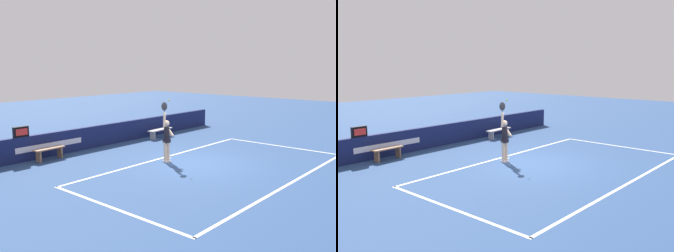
% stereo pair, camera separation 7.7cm
% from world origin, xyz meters
% --- Properties ---
extents(ground_plane, '(60.00, 60.00, 0.00)m').
position_xyz_m(ground_plane, '(0.00, 0.00, 0.00)').
color(ground_plane, navy).
extents(court_lines, '(10.72, 5.64, 0.00)m').
position_xyz_m(court_lines, '(0.00, -1.06, 0.00)').
color(court_lines, white).
rests_on(court_lines, ground).
extents(back_wall, '(16.38, 0.25, 1.03)m').
position_xyz_m(back_wall, '(-0.00, 5.56, 0.51)').
color(back_wall, '#141D4D').
rests_on(back_wall, ground).
extents(speed_display, '(0.63, 0.16, 0.42)m').
position_xyz_m(speed_display, '(-4.39, 5.55, 1.24)').
color(speed_display, black).
rests_on(speed_display, back_wall).
extents(tennis_player, '(0.47, 0.48, 2.46)m').
position_xyz_m(tennis_player, '(-0.60, 1.08, 1.02)').
color(tennis_player, beige).
rests_on(tennis_player, ground).
extents(tennis_ball, '(0.07, 0.07, 0.07)m').
position_xyz_m(tennis_ball, '(-0.67, 0.91, 2.52)').
color(tennis_ball, '#C7E72F').
extents(courtside_bench_near, '(1.35, 0.41, 0.50)m').
position_xyz_m(courtside_bench_near, '(-3.50, 4.99, 0.37)').
color(courtside_bench_near, '#90694B').
rests_on(courtside_bench_near, ground).
extents(courtside_bench_far, '(1.75, 0.49, 0.47)m').
position_xyz_m(courtside_bench_far, '(3.10, 4.77, 0.36)').
color(courtside_bench_far, '#B0AAAD').
rests_on(courtside_bench_far, ground).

